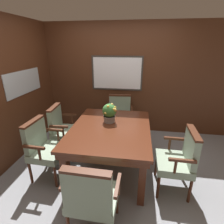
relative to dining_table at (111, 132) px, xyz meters
name	(u,v)px	position (x,y,z in m)	size (l,w,h in m)	color
ground_plane	(106,171)	(-0.06, -0.12, -0.66)	(14.00, 14.00, 0.00)	gray
wall_back	(118,80)	(-0.06, 1.53, 0.56)	(7.20, 0.08, 2.45)	#4C2816
wall_left	(0,96)	(-1.75, -0.11, 0.56)	(0.08, 7.20, 2.45)	#4C2816
dining_table	(111,132)	(0.00, 0.00, 0.00)	(1.23, 1.57, 0.76)	#4C2314
chair_left_near	(44,146)	(-0.99, -0.33, -0.14)	(0.49, 0.58, 0.94)	#472314
chair_right_near	(180,158)	(1.02, -0.33, -0.14)	(0.48, 0.58, 0.94)	#472314
chair_head_far	(120,114)	(0.02, 1.17, -0.14)	(0.60, 0.51, 0.94)	#472314
chair_head_near	(91,196)	(-0.02, -1.14, -0.14)	(0.58, 0.48, 0.94)	#472314
chair_left_far	(63,127)	(-0.97, 0.32, -0.14)	(0.51, 0.60, 0.94)	#472314
potted_plant	(109,112)	(-0.05, 0.21, 0.26)	(0.24, 0.25, 0.32)	gray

